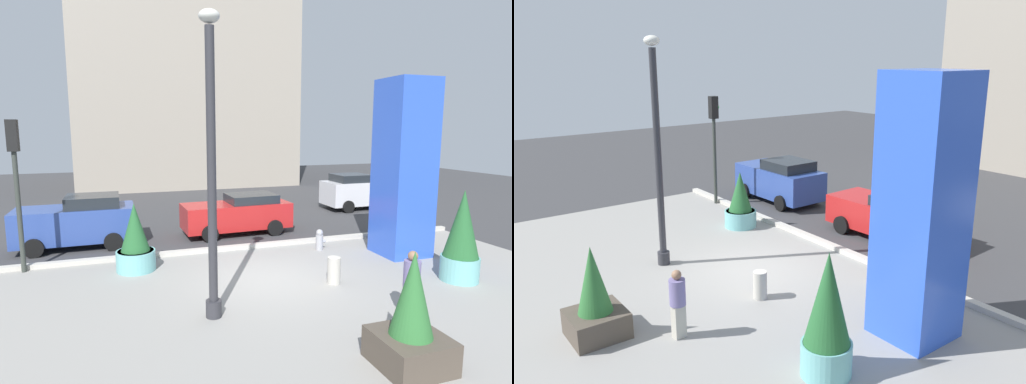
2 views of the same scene
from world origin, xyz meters
The scene contains 15 objects.
ground_plane centered at (0.00, 4.00, 0.00)m, with size 60.00×60.00×0.00m, color #38383A.
plaza_pavement centered at (0.00, -2.00, 0.00)m, with size 18.00×10.00×0.02m, color gray.
curb_strip centered at (0.00, 3.12, 0.08)m, with size 18.00×0.24×0.16m, color #B7B2A8.
lamp_post centered at (-2.04, -1.83, 3.24)m, with size 0.44×0.44×6.65m.
art_pillar_blue centered at (5.07, 0.88, 2.93)m, with size 1.53×1.53×5.86m, color blue.
potted_plant_near_left centered at (-3.57, 2.00, 0.88)m, with size 1.16×1.16×2.06m.
potted_plant_near_right centered at (5.02, -1.78, 1.24)m, with size 1.03×1.03×2.59m.
potted_plant_mid_plaza centered at (0.85, -4.88, 0.83)m, with size 1.21×1.21×2.14m.
fire_hydrant centered at (2.67, 2.15, 0.37)m, with size 0.36×0.26×0.75m.
concrete_bollard centered at (1.56, -0.86, 0.38)m, with size 0.36×0.36×0.75m, color #B2ADA3.
traffic_light_far_side centered at (-6.76, 2.90, 3.04)m, with size 0.28×0.42×4.50m.
car_intersection centered at (0.60, 5.36, 0.83)m, with size 4.40×2.10×1.60m.
car_far_lane centered at (8.24, 8.50, 0.95)m, with size 3.92×2.02×1.88m.
car_curb_west centered at (-5.43, 5.31, 0.94)m, with size 4.06×2.08×1.87m.
pedestrian_crossing centered at (2.02, -3.44, 0.90)m, with size 0.40×0.40×1.62m.
Camera 1 is at (-3.94, -10.51, 4.22)m, focal length 28.90 mm.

